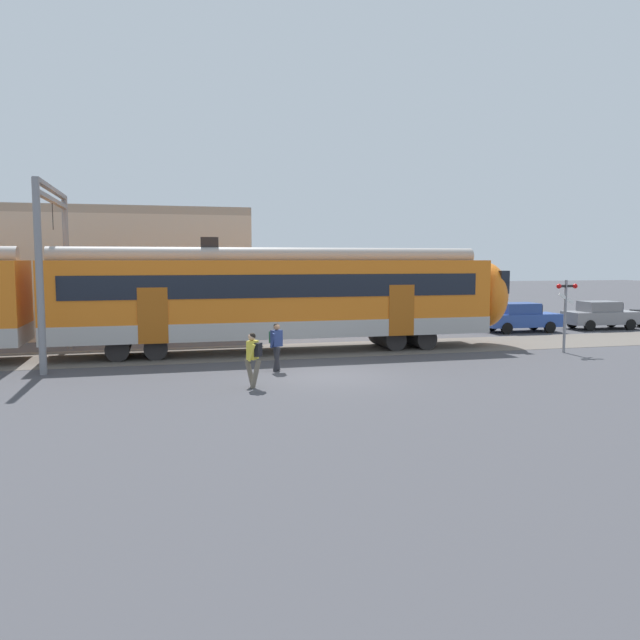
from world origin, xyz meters
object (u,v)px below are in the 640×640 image
pedestrian_navy (276,343)px  parked_car_grey (601,315)px  crossing_signal (566,304)px  commuter_train (56,301)px  parked_car_blue (520,317)px  pedestrian_yellow (253,355)px

pedestrian_navy → parked_car_grey: 21.45m
crossing_signal → parked_car_grey: bearing=43.8°
commuter_train → parked_car_grey: bearing=8.1°
parked_car_blue → parked_car_grey: same height
parked_car_blue → crossing_signal: 7.56m
pedestrian_yellow → pedestrian_navy: size_ratio=1.00×
pedestrian_yellow → commuter_train: bearing=132.6°
commuter_train → parked_car_blue: bearing=9.7°
pedestrian_navy → parked_car_blue: (14.69, 8.30, -0.21)m
commuter_train → crossing_signal: size_ratio=12.68×
commuter_train → pedestrian_navy: size_ratio=22.83×
commuter_train → crossing_signal: (19.96, -3.26, -0.24)m
commuter_train → pedestrian_yellow: 9.69m
commuter_train → parked_car_blue: commuter_train is taller
parked_car_blue → parked_car_grey: bearing=0.9°
pedestrian_yellow → parked_car_blue: pedestrian_yellow is taller
commuter_train → pedestrian_navy: bearing=-30.3°
parked_car_blue → crossing_signal: size_ratio=1.35×
parked_car_grey → crossing_signal: (-7.46, -7.15, 1.23)m
commuter_train → parked_car_grey: (27.42, 3.89, -1.47)m
pedestrian_navy → parked_car_blue: size_ratio=0.41×
commuter_train → pedestrian_navy: 8.98m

